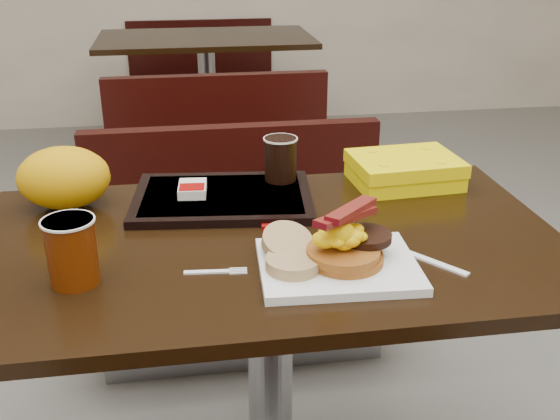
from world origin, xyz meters
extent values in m
cube|color=white|center=(0.11, -0.15, 0.76)|extent=(0.30, 0.24, 0.02)
cylinder|color=#984319|center=(0.12, -0.15, 0.78)|extent=(0.17, 0.17, 0.03)
cylinder|color=black|center=(0.17, -0.13, 0.80)|extent=(0.10, 0.10, 0.01)
ellipsoid|color=#ECDD04|center=(0.11, -0.15, 0.82)|extent=(0.11, 0.10, 0.05)
cylinder|color=tan|center=(0.02, -0.16, 0.78)|extent=(0.11, 0.11, 0.02)
cylinder|color=tan|center=(0.02, -0.10, 0.79)|extent=(0.12, 0.12, 0.06)
cylinder|color=#7D2C04|center=(-0.37, -0.12, 0.81)|extent=(0.09, 0.09, 0.12)
cube|color=white|center=(0.28, -0.14, 0.75)|extent=(0.12, 0.15, 0.00)
cube|color=#B83D07|center=(-0.21, 0.10, 0.76)|extent=(0.05, 0.05, 0.01)
cube|color=#8C0504|center=(0.01, 0.05, 0.75)|extent=(0.04, 0.03, 0.01)
cube|color=black|center=(-0.08, 0.21, 0.76)|extent=(0.43, 0.33, 0.02)
cube|color=silver|center=(-0.15, 0.22, 0.78)|extent=(0.07, 0.09, 0.02)
cylinder|color=black|center=(0.07, 0.28, 0.82)|extent=(0.09, 0.09, 0.11)
cube|color=#F8DD04|center=(0.37, 0.25, 0.78)|extent=(0.27, 0.21, 0.07)
ellipsoid|color=orange|center=(-0.43, 0.23, 0.82)|extent=(0.24, 0.20, 0.14)
camera|label=1|loc=(-0.16, -1.18, 1.34)|focal=41.95mm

